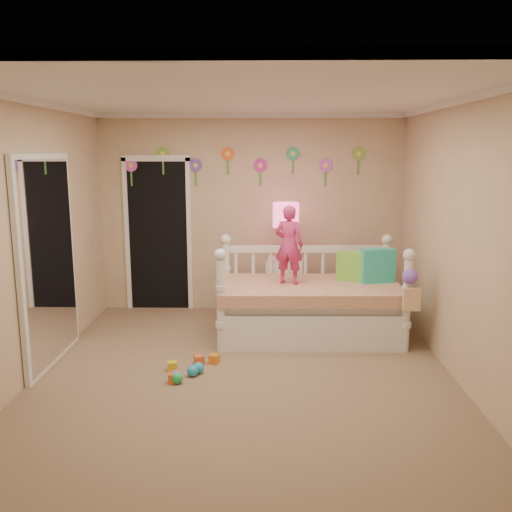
{
  "coord_description": "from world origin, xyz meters",
  "views": [
    {
      "loc": [
        0.22,
        -4.92,
        2.12
      ],
      "look_at": [
        0.1,
        0.6,
        1.05
      ],
      "focal_mm": 38.0,
      "sensor_mm": 36.0,
      "label": 1
    }
  ],
  "objects_px": {
    "table_lamp": "(286,222)",
    "child": "(289,245)",
    "nightstand": "(285,289)",
    "daybed": "(309,289)"
  },
  "relations": [
    {
      "from": "table_lamp",
      "to": "child",
      "type": "bearing_deg",
      "value": -89.02
    },
    {
      "from": "child",
      "to": "table_lamp",
      "type": "relative_size",
      "value": 1.25
    },
    {
      "from": "table_lamp",
      "to": "nightstand",
      "type": "bearing_deg",
      "value": -90.0
    },
    {
      "from": "daybed",
      "to": "nightstand",
      "type": "height_order",
      "value": "daybed"
    },
    {
      "from": "child",
      "to": "table_lamp",
      "type": "bearing_deg",
      "value": -71.24
    },
    {
      "from": "child",
      "to": "daybed",
      "type": "bearing_deg",
      "value": -160.28
    },
    {
      "from": "daybed",
      "to": "child",
      "type": "height_order",
      "value": "child"
    },
    {
      "from": "child",
      "to": "nightstand",
      "type": "bearing_deg",
      "value": -71.24
    },
    {
      "from": "daybed",
      "to": "table_lamp",
      "type": "relative_size",
      "value": 2.89
    },
    {
      "from": "child",
      "to": "table_lamp",
      "type": "height_order",
      "value": "child"
    }
  ]
}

